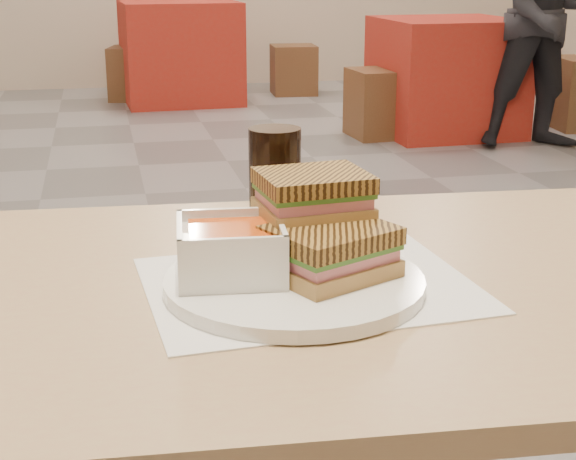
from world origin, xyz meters
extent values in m
cube|color=tan|center=(0.08, -1.98, 0.73)|extent=(1.25, 0.78, 0.03)
cube|color=white|center=(0.04, -2.00, 0.75)|extent=(0.39, 0.31, 0.00)
cylinder|color=white|center=(0.01, -2.01, 0.76)|extent=(0.29, 0.29, 0.02)
cube|color=white|center=(-0.05, -1.99, 0.79)|extent=(0.13, 0.13, 0.05)
cube|color=#D2581A|center=(-0.05, -1.99, 0.82)|extent=(0.10, 0.10, 0.01)
cube|color=white|center=(0.00, -1.99, 0.82)|extent=(0.02, 0.12, 0.01)
cube|color=white|center=(-0.11, -1.98, 0.82)|extent=(0.02, 0.12, 0.01)
cube|color=white|center=(-0.05, -1.93, 0.82)|extent=(0.12, 0.02, 0.01)
cube|color=white|center=(-0.06, -2.05, 0.82)|extent=(0.12, 0.02, 0.01)
cube|color=#B48848|center=(0.06, -2.01, 0.78)|extent=(0.16, 0.15, 0.02)
cube|color=#CA6A70|center=(0.06, -2.01, 0.79)|extent=(0.15, 0.14, 0.01)
cube|color=#386B23|center=(0.06, -2.01, 0.80)|extent=(0.16, 0.15, 0.01)
cube|color=olive|center=(0.06, -2.01, 0.82)|extent=(0.16, 0.15, 0.02)
cube|color=#B48848|center=(0.05, -1.95, 0.83)|extent=(0.13, 0.11, 0.02)
cube|color=#CA6A70|center=(0.05, -1.95, 0.84)|extent=(0.12, 0.11, 0.01)
cube|color=#386B23|center=(0.05, -1.95, 0.85)|extent=(0.13, 0.11, 0.01)
cube|color=olive|center=(0.05, -1.95, 0.86)|extent=(0.13, 0.11, 0.02)
cylinder|color=black|center=(0.03, -1.81, 0.82)|extent=(0.07, 0.07, 0.15)
cube|color=#A21E15|center=(2.03, 2.41, 0.37)|extent=(0.86, 0.86, 0.74)
cube|color=#A21E15|center=(0.46, 4.08, 0.39)|extent=(0.93, 0.93, 0.79)
cube|color=brown|center=(1.58, 2.38, 0.22)|extent=(0.41, 0.41, 0.43)
cube|color=brown|center=(0.10, 4.26, 0.21)|extent=(0.45, 0.45, 0.42)
cube|color=brown|center=(1.43, 4.27, 0.20)|extent=(0.39, 0.39, 0.41)
imported|color=black|center=(2.44, 1.84, 0.79)|extent=(0.80, 0.65, 1.58)
camera|label=1|loc=(-0.19, -2.89, 1.11)|focal=53.61mm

